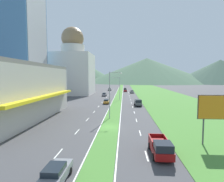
{
  "coord_description": "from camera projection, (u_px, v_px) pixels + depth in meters",
  "views": [
    {
      "loc": [
        2.51,
        -31.85,
        8.93
      ],
      "look_at": [
        -1.41,
        27.78,
        4.31
      ],
      "focal_mm": 29.46,
      "sensor_mm": 36.0,
      "label": 1
    }
  ],
  "objects": [
    {
      "name": "lane_dash_right_9",
      "position": [
        129.0,
        95.0,
        88.48
      ],
      "size": [
        0.16,
        2.8,
        0.01
      ],
      "primitive_type": "cube",
      "color": "silver",
      "rests_on": "ground_plane"
    },
    {
      "name": "grass_median",
      "position": [
        119.0,
        95.0,
        92.23
      ],
      "size": [
        3.2,
        240.0,
        0.06
      ],
      "primitive_type": "cube",
      "color": "#477F33",
      "rests_on": "ground_plane"
    },
    {
      "name": "mall_building",
      "position": [
        2.0,
        92.0,
        37.88
      ],
      "size": [
        18.95,
        31.92,
        11.7
      ],
      "color": "#B7B2A8",
      "rests_on": "ground_plane"
    },
    {
      "name": "hill_far_center",
      "position": [
        147.0,
        70.0,
        288.97
      ],
      "size": [
        194.8,
        194.8,
        38.2
      ],
      "primitive_type": "cone",
      "color": "#47664C",
      "rests_on": "ground_plane"
    },
    {
      "name": "lane_dash_right_2",
      "position": [
        140.0,
        133.0,
        29.23
      ],
      "size": [
        0.16,
        2.8,
        0.01
      ],
      "primitive_type": "cube",
      "color": "silver",
      "rests_on": "ground_plane"
    },
    {
      "name": "lane_dash_left_8",
      "position": [
        107.0,
        97.0,
        80.68
      ],
      "size": [
        0.16,
        2.8,
        0.01
      ],
      "primitive_type": "cube",
      "color": "silver",
      "rests_on": "ground_plane"
    },
    {
      "name": "edge_line_median_left",
      "position": [
        116.0,
        95.0,
        92.34
      ],
      "size": [
        0.16,
        240.0,
        0.01
      ],
      "primitive_type": "cube",
      "color": "silver",
      "rests_on": "ground_plane"
    },
    {
      "name": "pickup_truck_1",
      "position": [
        138.0,
        103.0,
        56.83
      ],
      "size": [
        2.18,
        5.4,
        2.0
      ],
      "rotation": [
        0.0,
        0.0,
        -1.57
      ],
      "color": "#515459",
      "rests_on": "ground_plane"
    },
    {
      "name": "ground_plane",
      "position": [
        110.0,
        127.0,
        32.54
      ],
      "size": [
        600.0,
        600.0,
        0.0
      ],
      "primitive_type": "plane",
      "color": "#424244"
    },
    {
      "name": "lane_dash_right_14",
      "position": [
        128.0,
        89.0,
        130.8
      ],
      "size": [
        0.16,
        2.8,
        0.01
      ],
      "primitive_type": "cube",
      "color": "silver",
      "rests_on": "ground_plane"
    },
    {
      "name": "lane_dash_left_12",
      "position": [
        112.0,
        91.0,
        114.54
      ],
      "size": [
        0.16,
        2.8,
        0.01
      ],
      "primitive_type": "cube",
      "color": "silver",
      "rests_on": "ground_plane"
    },
    {
      "name": "grass_verge_right",
      "position": [
        161.0,
        95.0,
        90.88
      ],
      "size": [
        24.0,
        240.0,
        0.06
      ],
      "primitive_type": "cube",
      "color": "#477F33",
      "rests_on": "ground_plane"
    },
    {
      "name": "lane_dash_right_11",
      "position": [
        129.0,
        92.0,
        105.41
      ],
      "size": [
        0.16,
        2.8,
        0.01
      ],
      "primitive_type": "cube",
      "color": "silver",
      "rests_on": "ground_plane"
    },
    {
      "name": "pickup_truck_0",
      "position": [
        161.0,
        148.0,
        20.67
      ],
      "size": [
        2.18,
        5.4,
        2.0
      ],
      "rotation": [
        0.0,
        0.0,
        -1.57
      ],
      "color": "maroon",
      "rests_on": "ground_plane"
    },
    {
      "name": "lane_dash_right_6",
      "position": [
        131.0,
        103.0,
        63.09
      ],
      "size": [
        0.16,
        2.8,
        0.01
      ],
      "primitive_type": "cube",
      "color": "silver",
      "rests_on": "ground_plane"
    },
    {
      "name": "lane_dash_right_5",
      "position": [
        133.0,
        107.0,
        54.62
      ],
      "size": [
        0.16,
        2.8,
        0.01
      ],
      "primitive_type": "cube",
      "color": "silver",
      "rests_on": "ground_plane"
    },
    {
      "name": "lane_dash_left_7",
      "position": [
        105.0,
        100.0,
        72.22
      ],
      "size": [
        0.16,
        2.8,
        0.01
      ],
      "primitive_type": "cube",
      "color": "silver",
      "rests_on": "ground_plane"
    },
    {
      "name": "hill_far_right",
      "position": [
        220.0,
        72.0,
        251.68
      ],
      "size": [
        129.2,
        129.2,
        32.39
      ],
      "primitive_type": "cone",
      "color": "#3D5647",
      "rests_on": "ground_plane"
    },
    {
      "name": "car_5",
      "position": [
        125.0,
        90.0,
        110.73
      ],
      "size": [
        1.97,
        4.42,
        1.43
      ],
      "rotation": [
        0.0,
        0.0,
        -1.57
      ],
      "color": "maroon",
      "rests_on": "ground_plane"
    },
    {
      "name": "lane_dash_left_14",
      "position": [
        113.0,
        89.0,
        131.46
      ],
      "size": [
        0.16,
        2.8,
        0.01
      ],
      "primitive_type": "cube",
      "color": "silver",
      "rests_on": "ground_plane"
    },
    {
      "name": "lane_dash_left_11",
      "position": [
        111.0,
        92.0,
        106.07
      ],
      "size": [
        0.16,
        2.8,
        0.01
      ],
      "primitive_type": "cube",
      "color": "silver",
      "rests_on": "ground_plane"
    },
    {
      "name": "lane_dash_right_7",
      "position": [
        131.0,
        100.0,
        71.55
      ],
      "size": [
        0.16,
        2.8,
        0.01
      ],
      "primitive_type": "cube",
      "color": "silver",
      "rests_on": "ground_plane"
    },
    {
      "name": "car_2",
      "position": [
        55.0,
        174.0,
        15.35
      ],
      "size": [
        1.89,
        4.76,
        1.56
      ],
      "rotation": [
        0.0,
        0.0,
        1.57
      ],
      "color": "slate",
      "rests_on": "ground_plane"
    },
    {
      "name": "street_lamp_mid",
      "position": [
        119.0,
        87.0,
        70.47
      ],
      "size": [
        3.07,
        0.36,
        8.83
      ],
      "color": "#99999E",
      "rests_on": "ground_plane"
    },
    {
      "name": "lane_dash_right_3",
      "position": [
        136.0,
        120.0,
        37.7
      ],
      "size": [
        0.16,
        2.8,
        0.01
      ],
      "primitive_type": "cube",
      "color": "silver",
      "rests_on": "ground_plane"
    },
    {
      "name": "lane_dash_left_10",
      "position": [
        110.0,
        94.0,
        97.61
      ],
      "size": [
        0.16,
        2.8,
        0.01
      ],
      "primitive_type": "cube",
      "color": "silver",
      "rests_on": "ground_plane"
    },
    {
      "name": "car_3",
      "position": [
        132.0,
        92.0,
        100.62
      ],
      "size": [
        2.04,
        4.63,
        1.5
      ],
      "rotation": [
        0.0,
        0.0,
        -1.57
      ],
      "color": "slate",
      "rests_on": "ground_plane"
    },
    {
      "name": "car_1",
      "position": [
        106.0,
        101.0,
        61.14
      ],
      "size": [
        1.88,
        4.13,
        1.47
      ],
      "rotation": [
        0.0,
        0.0,
        1.57
      ],
      "color": "#C6842D",
      "rests_on": "ground_plane"
    },
    {
      "name": "lane_dash_left_2",
      "position": [
        77.0,
        132.0,
        29.9
      ],
      "size": [
        0.16,
        2.8,
        0.01
      ],
      "primitive_type": "cube",
      "color": "silver",
      "rests_on": "ground_plane"
    },
    {
      "name": "hill_far_left",
      "position": [
        79.0,
        71.0,
        316.03
      ],
      "size": [
        133.64,
        133.64,
        37.99
      ],
      "primitive_type": "cone",
      "color": "#47664C",
      "rests_on": "ground_plane"
    },
    {
      "name": "lane_dash_right_12",
      "position": [
        128.0,
        91.0,
        113.87
      ],
      "size": [
        0.16,
        2.8,
        0.01
      ],
      "primitive_type": "cube",
      "color": "silver",
      "rests_on": "ground_plane"
    },
    {
      "name": "lane_dash_right_10",
      "position": [
        129.0,
        94.0,
        96.94
      ],
      "size": [
        0.16,
        2.8,
        0.01
      ],
      "primitive_type": "cube",
      "color": "silver",
      "rests_on": "ground_plane"
    },
    {
      "name": "lane_dash_right_8",
      "position": [
        130.0,
        97.0,
        80.02
      ],
      "size": [
        0.16,
        2.8,
        0.01
      ],
      "primitive_type": "cube",
      "color": "silver",
      "rests_on": "ground_plane"
    },
    {
      "name": "lane_dash_right_1",
      "position": [
        147.0,
        156.0,
        20.77
      ],
      "size": [
        0.16,
        2.8,
        0.01
      ],
      "primitive_type": "cube",
      "color": "silver",
      "rests_on": "ground_plane"
    },
    {
      "name": "lane_dash_left_13",
      "position": [
        113.0,
        90.0,
        123.0
      ],
      "size": [
        0.16,
        2.8,
        0.01
      ],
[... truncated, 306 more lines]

